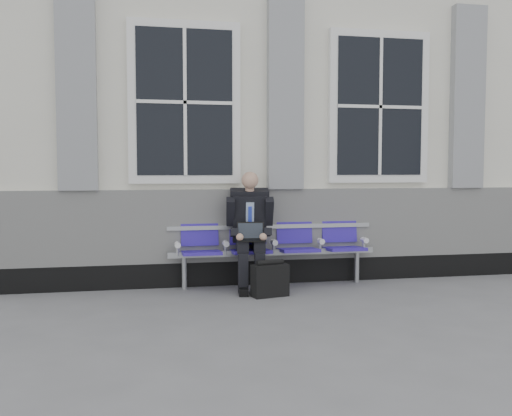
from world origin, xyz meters
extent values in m
plane|color=slate|center=(0.00, 0.00, 0.00)|extent=(70.00, 70.00, 0.00)
cube|color=silver|center=(0.00, 3.50, 2.10)|extent=(14.00, 4.00, 4.20)
cube|color=black|center=(0.00, 1.47, 0.15)|extent=(14.00, 0.10, 0.30)
cube|color=silver|center=(0.00, 1.46, 0.75)|extent=(14.00, 0.08, 0.90)
cube|color=gray|center=(-3.40, 1.44, 2.40)|extent=(0.45, 0.14, 2.40)
cube|color=gray|center=(-0.90, 1.44, 2.40)|extent=(0.45, 0.14, 2.40)
cube|color=gray|center=(1.60, 1.44, 2.40)|extent=(0.45, 0.14, 2.40)
cube|color=white|center=(-2.15, 1.46, 2.25)|extent=(1.35, 0.10, 1.95)
cube|color=black|center=(-2.15, 1.41, 2.25)|extent=(1.15, 0.02, 1.75)
cube|color=white|center=(0.35, 1.46, 2.25)|extent=(1.35, 0.10, 1.95)
cube|color=black|center=(0.35, 1.41, 2.25)|extent=(1.15, 0.02, 1.75)
cube|color=#9EA0A3|center=(-1.08, 1.30, 0.42)|extent=(2.60, 0.07, 0.07)
cube|color=#9EA0A3|center=(-1.08, 1.42, 0.73)|extent=(2.60, 0.05, 0.05)
cylinder|color=#9EA0A3|center=(-2.18, 1.30, 0.20)|extent=(0.06, 0.06, 0.39)
cylinder|color=#9EA0A3|center=(0.02, 1.30, 0.20)|extent=(0.06, 0.06, 0.39)
cube|color=#2B179F|center=(-1.98, 1.22, 0.45)|extent=(0.46, 0.42, 0.07)
cube|color=#2B179F|center=(-1.98, 1.43, 0.71)|extent=(0.46, 0.10, 0.40)
cube|color=#2B179F|center=(-1.38, 1.22, 0.45)|extent=(0.46, 0.42, 0.07)
cube|color=#2B179F|center=(-1.38, 1.43, 0.71)|extent=(0.46, 0.10, 0.40)
cube|color=#2B179F|center=(-0.78, 1.22, 0.45)|extent=(0.46, 0.42, 0.07)
cube|color=#2B179F|center=(-0.78, 1.43, 0.71)|extent=(0.46, 0.10, 0.40)
cube|color=#2B179F|center=(-0.18, 1.22, 0.45)|extent=(0.46, 0.42, 0.07)
cube|color=#2B179F|center=(-0.18, 1.43, 0.71)|extent=(0.46, 0.10, 0.40)
cylinder|color=white|center=(-2.26, 1.25, 0.55)|extent=(0.07, 0.12, 0.07)
cylinder|color=white|center=(-1.68, 1.25, 0.55)|extent=(0.07, 0.12, 0.07)
cylinder|color=white|center=(-1.08, 1.25, 0.55)|extent=(0.07, 0.12, 0.07)
cylinder|color=white|center=(-0.48, 1.25, 0.55)|extent=(0.07, 0.12, 0.07)
cylinder|color=white|center=(0.10, 1.25, 0.55)|extent=(0.07, 0.12, 0.07)
cube|color=black|center=(-1.54, 0.87, 0.04)|extent=(0.14, 0.26, 0.09)
cube|color=black|center=(-1.34, 0.84, 0.04)|extent=(0.14, 0.26, 0.09)
cube|color=black|center=(-1.53, 0.93, 0.25)|extent=(0.13, 0.14, 0.47)
cube|color=black|center=(-1.34, 0.90, 0.25)|extent=(0.13, 0.14, 0.47)
cube|color=black|center=(-1.50, 1.14, 0.54)|extent=(0.19, 0.45, 0.14)
cube|color=black|center=(-1.31, 1.11, 0.54)|extent=(0.19, 0.45, 0.14)
cube|color=black|center=(-1.38, 1.32, 0.86)|extent=(0.45, 0.38, 0.62)
cube|color=#A5BBD9|center=(-1.40, 1.20, 0.88)|extent=(0.11, 0.10, 0.35)
cube|color=blue|center=(-1.40, 1.19, 0.86)|extent=(0.05, 0.08, 0.29)
cube|color=black|center=(-1.38, 1.29, 1.15)|extent=(0.49, 0.29, 0.14)
cylinder|color=tan|center=(-1.39, 1.24, 1.22)|extent=(0.11, 0.11, 0.10)
sphere|color=tan|center=(-1.40, 1.18, 1.32)|extent=(0.20, 0.20, 0.20)
cube|color=black|center=(-1.62, 1.25, 0.94)|extent=(0.13, 0.29, 0.36)
cube|color=black|center=(-1.16, 1.19, 0.94)|extent=(0.13, 0.29, 0.36)
cube|color=black|center=(-1.61, 1.07, 0.70)|extent=(0.12, 0.31, 0.14)
cube|color=black|center=(-1.22, 1.02, 0.70)|extent=(0.12, 0.31, 0.14)
sphere|color=tan|center=(-1.57, 0.93, 0.66)|extent=(0.09, 0.09, 0.09)
sphere|color=tan|center=(-1.30, 0.90, 0.66)|extent=(0.09, 0.09, 0.09)
cube|color=black|center=(-1.42, 0.99, 0.62)|extent=(0.35, 0.26, 0.02)
cube|color=black|center=(-1.41, 1.10, 0.72)|extent=(0.33, 0.13, 0.21)
cube|color=black|center=(-1.41, 1.10, 0.72)|extent=(0.30, 0.10, 0.18)
cube|color=black|center=(-1.25, 0.72, 0.18)|extent=(0.44, 0.26, 0.37)
cylinder|color=black|center=(-1.25, 0.72, 0.39)|extent=(0.33, 0.14, 0.07)
camera|label=1|loc=(-2.67, -5.53, 1.45)|focal=40.00mm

